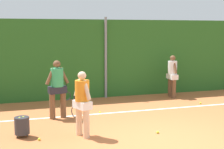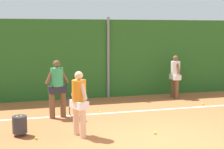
# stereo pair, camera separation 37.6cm
# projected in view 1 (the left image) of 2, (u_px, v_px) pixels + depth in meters

# --- Properties ---
(ground_plane) EXTENTS (29.21, 29.21, 0.00)m
(ground_plane) POSITION_uv_depth(u_px,v_px,m) (139.00, 122.00, 8.99)
(ground_plane) COLOR #B76638
(hedge_fence_backdrop) EXTENTS (18.99, 0.25, 2.99)m
(hedge_fence_backdrop) POSITION_uv_depth(u_px,v_px,m) (105.00, 59.00, 12.26)
(hedge_fence_backdrop) COLOR #286023
(hedge_fence_backdrop) RESTS_ON ground_plane
(fence_post_center) EXTENTS (0.10, 0.10, 3.08)m
(fence_post_center) POSITION_uv_depth(u_px,v_px,m) (106.00, 58.00, 12.08)
(fence_post_center) COLOR gray
(fence_post_center) RESTS_ON ground_plane
(court_baseline_paint) EXTENTS (13.87, 0.10, 0.01)m
(court_baseline_paint) POSITION_uv_depth(u_px,v_px,m) (125.00, 112.00, 10.13)
(court_baseline_paint) COLOR white
(court_baseline_paint) RESTS_ON ground_plane
(player_foreground_near) EXTENTS (0.44, 0.69, 1.62)m
(player_foreground_near) POSITION_uv_depth(u_px,v_px,m) (82.00, 100.00, 7.68)
(player_foreground_near) COLOR beige
(player_foreground_near) RESTS_ON ground_plane
(player_midcourt) EXTENTS (0.78, 0.40, 1.72)m
(player_midcourt) POSITION_uv_depth(u_px,v_px,m) (57.00, 86.00, 9.29)
(player_midcourt) COLOR brown
(player_midcourt) RESTS_ON ground_plane
(player_backcourt_far) EXTENTS (0.35, 0.69, 1.63)m
(player_backcourt_far) POSITION_uv_depth(u_px,v_px,m) (172.00, 74.00, 12.21)
(player_backcourt_far) COLOR brown
(player_backcourt_far) RESTS_ON ground_plane
(ball_hopper) EXTENTS (0.36, 0.36, 0.51)m
(ball_hopper) POSITION_uv_depth(u_px,v_px,m) (22.00, 125.00, 7.73)
(ball_hopper) COLOR #2D2D33
(ball_hopper) RESTS_ON ground_plane
(tennis_ball_1) EXTENTS (0.07, 0.07, 0.07)m
(tennis_ball_1) POSITION_uv_depth(u_px,v_px,m) (100.00, 112.00, 9.97)
(tennis_ball_1) COLOR #CCDB33
(tennis_ball_1) RESTS_ON ground_plane
(tennis_ball_5) EXTENTS (0.07, 0.07, 0.07)m
(tennis_ball_5) POSITION_uv_depth(u_px,v_px,m) (201.00, 103.00, 11.23)
(tennis_ball_5) COLOR #CCDB33
(tennis_ball_5) RESTS_ON ground_plane
(tennis_ball_6) EXTENTS (0.07, 0.07, 0.07)m
(tennis_ball_6) POSITION_uv_depth(u_px,v_px,m) (158.00, 132.00, 8.02)
(tennis_ball_6) COLOR #CCDB33
(tennis_ball_6) RESTS_ON ground_plane
(tennis_ball_7) EXTENTS (0.07, 0.07, 0.07)m
(tennis_ball_7) POSITION_uv_depth(u_px,v_px,m) (39.00, 139.00, 7.50)
(tennis_ball_7) COLOR #CCDB33
(tennis_ball_7) RESTS_ON ground_plane
(tennis_ball_8) EXTENTS (0.07, 0.07, 0.07)m
(tennis_ball_8) POSITION_uv_depth(u_px,v_px,m) (81.00, 109.00, 10.31)
(tennis_ball_8) COLOR #CCDB33
(tennis_ball_8) RESTS_ON ground_plane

